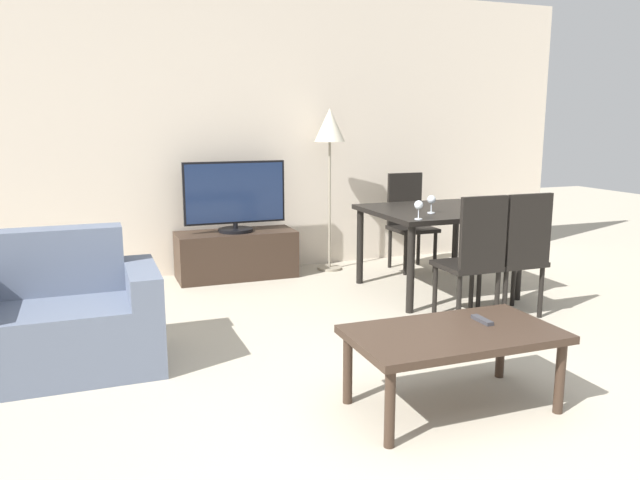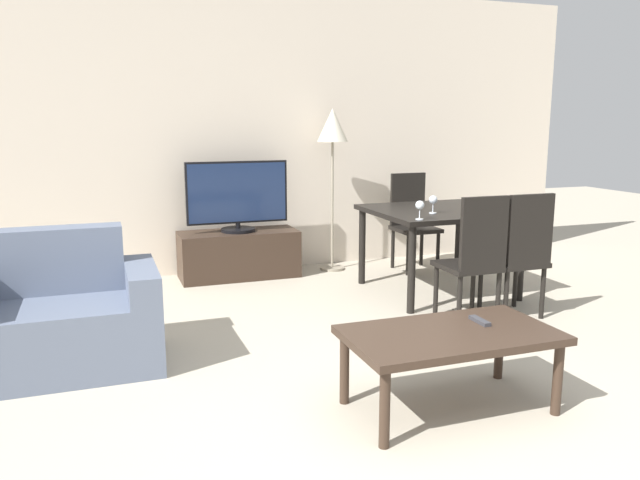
{
  "view_description": "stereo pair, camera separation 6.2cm",
  "coord_description": "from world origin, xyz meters",
  "px_view_note": "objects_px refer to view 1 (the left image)",
  "views": [
    {
      "loc": [
        -1.33,
        -2.0,
        1.47
      ],
      "look_at": [
        0.16,
        1.95,
        0.65
      ],
      "focal_mm": 35.0,
      "sensor_mm": 36.0,
      "label": 1
    },
    {
      "loc": [
        -1.27,
        -2.02,
        1.47
      ],
      "look_at": [
        0.16,
        1.95,
        0.65
      ],
      "focal_mm": 35.0,
      "sensor_mm": 36.0,
      "label": 2
    }
  ],
  "objects_px": {
    "wine_glass_left": "(431,201)",
    "tv": "(235,197)",
    "tv_stand": "(236,254)",
    "wine_glass_center": "(419,206)",
    "remote_primary": "(482,320)",
    "dining_chair_near_right": "(519,251)",
    "coffee_table": "(453,339)",
    "floor_lamp": "(330,134)",
    "dining_chair_far": "(409,218)",
    "dining_table": "(437,218)",
    "armchair": "(62,321)",
    "dining_chair_near": "(474,255)"
  },
  "relations": [
    {
      "from": "armchair",
      "to": "remote_primary",
      "type": "xyz_separation_m",
      "value": [
        2.09,
        -1.2,
        0.13
      ]
    },
    {
      "from": "tv",
      "to": "dining_chair_near",
      "type": "height_order",
      "value": "tv"
    },
    {
      "from": "remote_primary",
      "to": "wine_glass_center",
      "type": "bearing_deg",
      "value": 73.42
    },
    {
      "from": "dining_table",
      "to": "floor_lamp",
      "type": "bearing_deg",
      "value": 117.88
    },
    {
      "from": "armchair",
      "to": "tv",
      "type": "height_order",
      "value": "tv"
    },
    {
      "from": "remote_primary",
      "to": "wine_glass_left",
      "type": "height_order",
      "value": "wine_glass_left"
    },
    {
      "from": "floor_lamp",
      "to": "wine_glass_left",
      "type": "bearing_deg",
      "value": -72.98
    },
    {
      "from": "armchair",
      "to": "dining_chair_near_right",
      "type": "xyz_separation_m",
      "value": [
        3.16,
        -0.14,
        0.21
      ]
    },
    {
      "from": "coffee_table",
      "to": "tv_stand",
      "type": "bearing_deg",
      "value": 97.69
    },
    {
      "from": "dining_table",
      "to": "floor_lamp",
      "type": "distance_m",
      "value": 1.39
    },
    {
      "from": "tv",
      "to": "coffee_table",
      "type": "relative_size",
      "value": 0.89
    },
    {
      "from": "dining_chair_near",
      "to": "wine_glass_left",
      "type": "distance_m",
      "value": 0.72
    },
    {
      "from": "dining_table",
      "to": "floor_lamp",
      "type": "relative_size",
      "value": 0.71
    },
    {
      "from": "coffee_table",
      "to": "dining_chair_far",
      "type": "bearing_deg",
      "value": 65.6
    },
    {
      "from": "armchair",
      "to": "tv",
      "type": "distance_m",
      "value": 2.36
    },
    {
      "from": "armchair",
      "to": "dining_chair_near_right",
      "type": "relative_size",
      "value": 1.18
    },
    {
      "from": "tv_stand",
      "to": "tv",
      "type": "distance_m",
      "value": 0.55
    },
    {
      "from": "dining_table",
      "to": "wine_glass_left",
      "type": "bearing_deg",
      "value": -131.7
    },
    {
      "from": "coffee_table",
      "to": "wine_glass_left",
      "type": "bearing_deg",
      "value": 62.97
    },
    {
      "from": "dining_chair_near_right",
      "to": "wine_glass_left",
      "type": "height_order",
      "value": "dining_chair_near_right"
    },
    {
      "from": "coffee_table",
      "to": "wine_glass_center",
      "type": "distance_m",
      "value": 1.73
    },
    {
      "from": "coffee_table",
      "to": "dining_chair_near_right",
      "type": "distance_m",
      "value": 1.72
    },
    {
      "from": "armchair",
      "to": "dining_chair_near_right",
      "type": "bearing_deg",
      "value": -2.45
    },
    {
      "from": "dining_chair_near_right",
      "to": "floor_lamp",
      "type": "bearing_deg",
      "value": 111.68
    },
    {
      "from": "wine_glass_left",
      "to": "tv",
      "type": "bearing_deg",
      "value": 136.01
    },
    {
      "from": "wine_glass_center",
      "to": "dining_chair_far",
      "type": "bearing_deg",
      "value": 64.01
    },
    {
      "from": "remote_primary",
      "to": "wine_glass_left",
      "type": "xyz_separation_m",
      "value": [
        0.69,
        1.72,
        0.4
      ]
    },
    {
      "from": "floor_lamp",
      "to": "dining_chair_near",
      "type": "bearing_deg",
      "value": -79.13
    },
    {
      "from": "coffee_table",
      "to": "dining_chair_near_right",
      "type": "relative_size",
      "value": 1.13
    },
    {
      "from": "tv_stand",
      "to": "wine_glass_center",
      "type": "bearing_deg",
      "value": -55.08
    },
    {
      "from": "tv",
      "to": "floor_lamp",
      "type": "xyz_separation_m",
      "value": [
        0.94,
        -0.01,
        0.57
      ]
    },
    {
      "from": "wine_glass_center",
      "to": "dining_table",
      "type": "bearing_deg",
      "value": 45.82
    },
    {
      "from": "coffee_table",
      "to": "dining_chair_near",
      "type": "relative_size",
      "value": 1.13
    },
    {
      "from": "wine_glass_center",
      "to": "remote_primary",
      "type": "bearing_deg",
      "value": -106.58
    },
    {
      "from": "wine_glass_center",
      "to": "coffee_table",
      "type": "bearing_deg",
      "value": -113.04
    },
    {
      "from": "dining_chair_near_right",
      "to": "floor_lamp",
      "type": "distance_m",
      "value": 2.21
    },
    {
      "from": "dining_table",
      "to": "dining_chair_near",
      "type": "height_order",
      "value": "dining_chair_near"
    },
    {
      "from": "dining_chair_near_right",
      "to": "tv",
      "type": "bearing_deg",
      "value": 131.38
    },
    {
      "from": "wine_glass_center",
      "to": "tv",
      "type": "bearing_deg",
      "value": 124.96
    },
    {
      "from": "tv_stand",
      "to": "floor_lamp",
      "type": "relative_size",
      "value": 0.7
    },
    {
      "from": "armchair",
      "to": "floor_lamp",
      "type": "relative_size",
      "value": 0.71
    },
    {
      "from": "dining_chair_far",
      "to": "wine_glass_center",
      "type": "height_order",
      "value": "dining_chair_far"
    },
    {
      "from": "tv",
      "to": "coffee_table",
      "type": "distance_m",
      "value": 3.11
    },
    {
      "from": "floor_lamp",
      "to": "remote_primary",
      "type": "bearing_deg",
      "value": -95.89
    },
    {
      "from": "armchair",
      "to": "wine_glass_center",
      "type": "bearing_deg",
      "value": 5.96
    },
    {
      "from": "tv",
      "to": "wine_glass_center",
      "type": "height_order",
      "value": "tv"
    },
    {
      "from": "dining_chair_far",
      "to": "floor_lamp",
      "type": "bearing_deg",
      "value": 163.92
    },
    {
      "from": "tv_stand",
      "to": "dining_chair_far",
      "type": "relative_size",
      "value": 1.16
    },
    {
      "from": "tv",
      "to": "dining_chair_near_right",
      "type": "relative_size",
      "value": 1.0
    },
    {
      "from": "armchair",
      "to": "floor_lamp",
      "type": "xyz_separation_m",
      "value": [
        2.4,
        1.77,
        1.04
      ]
    }
  ]
}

